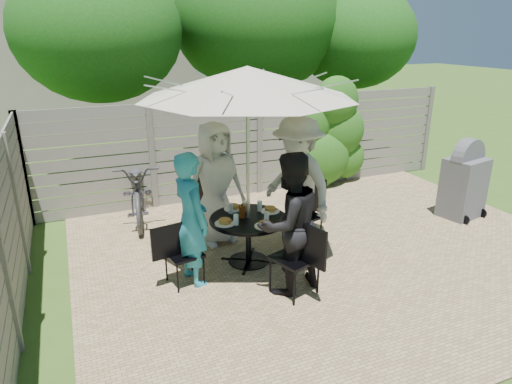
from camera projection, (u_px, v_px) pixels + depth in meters
name	position (u px, v px, depth m)	size (l,w,h in m)	color
backyard_envelope	(171.00, 43.00, 14.34)	(60.00, 60.00, 5.00)	#37561B
patio_table	(248.00, 231.00, 6.04)	(1.20, 1.20, 0.66)	black
umbrella	(247.00, 82.00, 5.39)	(3.19, 3.19, 2.58)	silver
chair_back	(212.00, 221.00, 6.84)	(0.55, 0.69, 0.90)	black
person_back	(215.00, 184.00, 6.53)	(0.88, 0.57, 1.80)	beige
chair_left	(184.00, 266.00, 5.58)	(0.63, 0.47, 0.84)	black
person_left	(191.00, 219.00, 5.46)	(0.61, 0.40, 1.68)	teal
chair_front	(295.00, 273.00, 5.36)	(0.58, 0.74, 0.96)	black
person_front	(289.00, 224.00, 5.27)	(0.84, 0.65, 1.72)	black
chair_right	(303.00, 227.00, 6.63)	(0.70, 0.54, 0.92)	black
person_right	(297.00, 184.00, 6.32)	(1.24, 0.71, 1.92)	#A9AAA5
plate_back	(233.00, 208.00, 6.24)	(0.26, 0.26, 0.06)	white
plate_left	(225.00, 222.00, 5.77)	(0.26, 0.26, 0.06)	white
plate_front	(265.00, 225.00, 5.69)	(0.26, 0.26, 0.06)	white
plate_right	(270.00, 210.00, 6.16)	(0.26, 0.26, 0.06)	white
glass_back	(231.00, 208.00, 6.09)	(0.07, 0.07, 0.14)	silver
glass_left	(236.00, 220.00, 5.73)	(0.07, 0.07, 0.14)	silver
glass_front	(267.00, 217.00, 5.81)	(0.07, 0.07, 0.14)	silver
glass_right	(260.00, 206.00, 6.17)	(0.07, 0.07, 0.14)	silver
syrup_jug	(242.00, 212.00, 5.95)	(0.09, 0.09, 0.16)	#59280C
coffee_cup	(245.00, 207.00, 6.17)	(0.08, 0.08, 0.12)	#C6B293
bicycle	(138.00, 189.00, 7.48)	(0.68, 1.95, 1.03)	#333338
bbq_grill	(464.00, 182.00, 7.52)	(0.75, 0.63, 1.34)	#4F4E53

